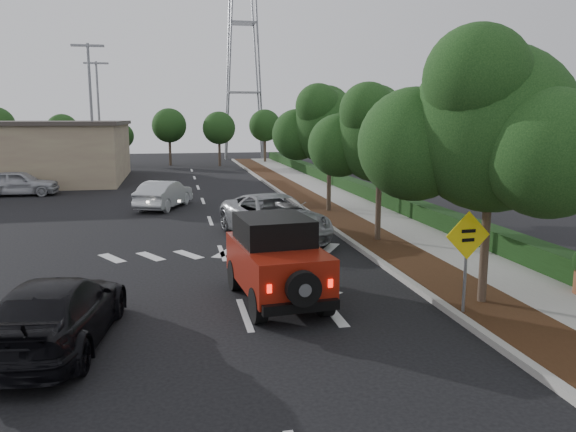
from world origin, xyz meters
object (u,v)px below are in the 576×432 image
object	(u,v)px
red_jeep	(275,258)
black_suv_oncoming	(57,312)
speed_hump_sign	(467,248)
silver_suv_ahead	(274,217)

from	to	relation	value
red_jeep	black_suv_oncoming	xyz separation A→B (m)	(-4.67, -1.96, -0.36)
black_suv_oncoming	speed_hump_sign	bearing A→B (deg)	-173.63
black_suv_oncoming	silver_suv_ahead	bearing A→B (deg)	-116.34
red_jeep	silver_suv_ahead	distance (m)	7.09
red_jeep	silver_suv_ahead	size ratio (longest dim) A/B	0.72
red_jeep	speed_hump_sign	xyz separation A→B (m)	(3.94, -2.06, 0.54)
black_suv_oncoming	speed_hump_sign	world-z (taller)	speed_hump_sign
red_jeep	silver_suv_ahead	world-z (taller)	red_jeep
silver_suv_ahead	black_suv_oncoming	world-z (taller)	silver_suv_ahead
black_suv_oncoming	speed_hump_sign	xyz separation A→B (m)	(8.60, -0.10, 0.90)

